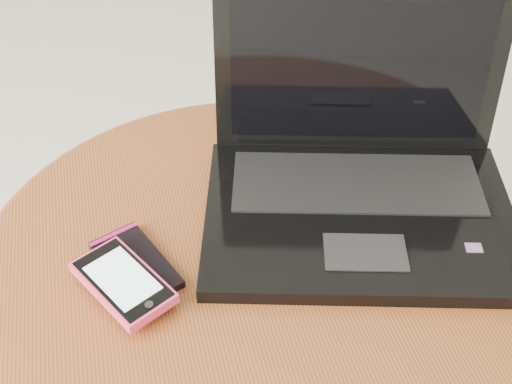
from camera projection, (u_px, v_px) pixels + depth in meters
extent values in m
cylinder|color=#562F1C|center=(249.00, 378.00, 0.92)|extent=(0.10, 0.10, 0.44)
cylinder|color=maroon|center=(247.00, 263.00, 0.76)|extent=(0.59, 0.59, 0.03)
torus|color=maroon|center=(247.00, 263.00, 0.76)|extent=(0.62, 0.62, 0.03)
cube|color=black|center=(359.00, 217.00, 0.78)|extent=(0.41, 0.33, 0.02)
cube|color=black|center=(356.00, 183.00, 0.81)|extent=(0.32, 0.18, 0.00)
cube|color=black|center=(365.00, 252.00, 0.73)|extent=(0.10, 0.08, 0.00)
cube|color=red|center=(474.00, 248.00, 0.73)|extent=(0.02, 0.02, 0.00)
cube|color=black|center=(359.00, 68.00, 0.81)|extent=(0.34, 0.12, 0.22)
cube|color=black|center=(359.00, 69.00, 0.80)|extent=(0.30, 0.10, 0.18)
cube|color=black|center=(136.00, 264.00, 0.73)|extent=(0.10, 0.13, 0.01)
cube|color=#A31859|center=(113.00, 234.00, 0.76)|extent=(0.06, 0.03, 0.00)
cube|color=#FC3E69|center=(123.00, 283.00, 0.70)|extent=(0.11, 0.13, 0.01)
cube|color=black|center=(122.00, 278.00, 0.70)|extent=(0.10, 0.12, 0.00)
cube|color=white|center=(122.00, 278.00, 0.70)|extent=(0.08, 0.09, 0.00)
cylinder|color=black|center=(149.00, 304.00, 0.67)|extent=(0.01, 0.01, 0.00)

